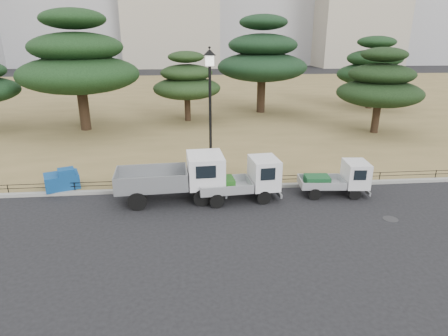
{
  "coord_description": "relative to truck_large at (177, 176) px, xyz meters",
  "views": [
    {
      "loc": [
        -1.52,
        -14.14,
        7.0
      ],
      "look_at": [
        0.0,
        2.0,
        1.3
      ],
      "focal_mm": 30.0,
      "sensor_mm": 36.0,
      "label": 1
    }
  ],
  "objects": [
    {
      "name": "lawn",
      "position": [
        2.13,
        29.01,
        -1.07
      ],
      "size": [
        120.0,
        56.0,
        0.15
      ],
      "primitive_type": "cube",
      "color": "olive",
      "rests_on": "ground"
    },
    {
      "name": "pine_east_near",
      "position": [
        14.53,
        10.71,
        2.57
      ],
      "size": [
        6.12,
        6.12,
        6.18
      ],
      "color": "black",
      "rests_on": "lawn"
    },
    {
      "name": "pine_west_near",
      "position": [
        -7.42,
        13.72,
        4.08
      ],
      "size": [
        8.81,
        8.81,
        8.81
      ],
      "color": "black",
      "rests_on": "lawn"
    },
    {
      "name": "pine_east_far",
      "position": [
        18.84,
        20.69,
        3.02
      ],
      "size": [
        6.93,
        6.93,
        6.96
      ],
      "color": "black",
      "rests_on": "lawn"
    },
    {
      "name": "truck_kei_rear",
      "position": [
        7.42,
        -0.15,
        -0.34
      ],
      "size": [
        3.17,
        1.56,
        1.61
      ],
      "rotation": [
        0.0,
        0.0,
        -0.08
      ],
      "color": "black",
      "rests_on": "ground"
    },
    {
      "name": "pine_center_right",
      "position": [
        7.48,
        19.56,
        4.09
      ],
      "size": [
        8.28,
        8.28,
        8.78
      ],
      "color": "black",
      "rests_on": "lawn"
    },
    {
      "name": "truck_kei_front",
      "position": [
        3.02,
        -0.23,
        -0.21
      ],
      "size": [
        3.7,
        1.85,
        1.89
      ],
      "rotation": [
        0.0,
        0.0,
        0.09
      ],
      "color": "black",
      "rests_on": "ground"
    },
    {
      "name": "curb",
      "position": [
        2.13,
        1.01,
        -1.07
      ],
      "size": [
        120.0,
        0.25,
        0.16
      ],
      "primitive_type": "cube",
      "color": "gray",
      "rests_on": "ground"
    },
    {
      "name": "manhole",
      "position": [
        8.63,
        -2.79,
        -1.14
      ],
      "size": [
        0.6,
        0.6,
        0.01
      ],
      "primitive_type": "cylinder",
      "color": "#2D2D30",
      "rests_on": "ground"
    },
    {
      "name": "truck_large",
      "position": [
        0.0,
        0.0,
        0.0
      ],
      "size": [
        4.84,
        2.17,
        2.07
      ],
      "rotation": [
        0.0,
        0.0,
        0.06
      ],
      "color": "black",
      "rests_on": "ground"
    },
    {
      "name": "street_lamp",
      "position": [
        1.58,
        1.31,
        3.3
      ],
      "size": [
        0.57,
        0.57,
        6.35
      ],
      "color": "black",
      "rests_on": "lawn"
    },
    {
      "name": "ground",
      "position": [
        2.13,
        -1.59,
        -1.15
      ],
      "size": [
        220.0,
        220.0,
        0.0
      ],
      "primitive_type": "plane",
      "color": "black"
    },
    {
      "name": "tarp_pile",
      "position": [
        -5.51,
        1.53,
        -0.6
      ],
      "size": [
        1.82,
        1.59,
        1.01
      ],
      "rotation": [
        0.0,
        0.0,
        0.38
      ],
      "color": "navy",
      "rests_on": "lawn"
    },
    {
      "name": "pine_center_left",
      "position": [
        0.5,
        16.32,
        2.34
      ],
      "size": [
        5.68,
        5.68,
        5.78
      ],
      "color": "black",
      "rests_on": "lawn"
    },
    {
      "name": "pipe_fence",
      "position": [
        2.13,
        1.16,
        -0.71
      ],
      "size": [
        38.0,
        0.04,
        0.4
      ],
      "color": "black",
      "rests_on": "lawn"
    }
  ]
}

